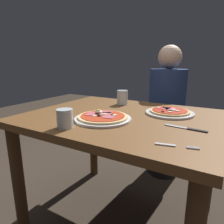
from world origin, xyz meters
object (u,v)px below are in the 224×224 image
object	(u,v)px
salt_shaker	(124,98)
dining_table	(121,133)
pizza_foreground	(103,118)
fork	(173,146)
pizza_across_left	(170,112)
knife	(188,129)
water_glass_far	(122,98)
water_glass_near	(65,120)
diner_person	(166,116)

from	to	relation	value
salt_shaker	dining_table	bearing A→B (deg)	-65.84
pizza_foreground	fork	world-z (taller)	pizza_foreground
pizza_across_left	fork	xyz separation A→B (m)	(0.14, -0.47, -0.01)
knife	salt_shaker	bearing A→B (deg)	141.61
pizza_across_left	water_glass_far	xyz separation A→B (m)	(-0.37, 0.10, 0.03)
knife	water_glass_near	bearing A→B (deg)	-152.22
diner_person	salt_shaker	bearing A→B (deg)	58.59
water_glass_near	knife	xyz separation A→B (m)	(0.51, 0.27, -0.04)
water_glass_far	fork	world-z (taller)	water_glass_far
pizza_across_left	fork	world-z (taller)	pizza_across_left
diner_person	pizza_foreground	bearing A→B (deg)	82.85
pizza_across_left	diner_person	distance (m)	0.63
dining_table	knife	size ratio (longest dim) A/B	5.57
dining_table	pizza_across_left	size ratio (longest dim) A/B	3.84
salt_shaker	water_glass_far	bearing A→B (deg)	-72.45
dining_table	pizza_across_left	xyz separation A→B (m)	(0.24, 0.17, 0.13)
fork	salt_shaker	size ratio (longest dim) A/B	2.34
pizza_foreground	water_glass_far	world-z (taller)	water_glass_far
water_glass_near	fork	bearing A→B (deg)	4.35
dining_table	salt_shaker	xyz separation A→B (m)	(-0.16, 0.36, 0.15)
dining_table	pizza_foreground	bearing A→B (deg)	-106.08
water_glass_far	water_glass_near	bearing A→B (deg)	-89.06
salt_shaker	knife	bearing A→B (deg)	-38.39
water_glass_near	diner_person	world-z (taller)	diner_person
dining_table	diner_person	world-z (taller)	diner_person
dining_table	diner_person	bearing A→B (deg)	84.60
pizza_foreground	knife	xyz separation A→B (m)	(0.43, 0.07, -0.01)
knife	salt_shaker	xyz separation A→B (m)	(-0.55, 0.44, 0.03)
dining_table	water_glass_near	size ratio (longest dim) A/B	12.03
fork	knife	world-z (taller)	knife
water_glass_near	dining_table	bearing A→B (deg)	70.39
water_glass_far	salt_shaker	xyz separation A→B (m)	(-0.03, 0.09, -0.01)
pizza_across_left	water_glass_far	bearing A→B (deg)	164.64
pizza_across_left	fork	bearing A→B (deg)	-74.04
water_glass_near	diner_person	xyz separation A→B (m)	(0.19, 1.09, -0.21)
knife	salt_shaker	distance (m)	0.71
water_glass_near	knife	world-z (taller)	water_glass_near
dining_table	pizza_across_left	bearing A→B (deg)	34.72
salt_shaker	diner_person	size ratio (longest dim) A/B	0.06
diner_person	knife	bearing A→B (deg)	111.27
water_glass_far	fork	bearing A→B (deg)	-48.57
salt_shaker	diner_person	bearing A→B (deg)	58.59
pizza_foreground	salt_shaker	distance (m)	0.52
dining_table	knife	world-z (taller)	knife
water_glass_near	fork	distance (m)	0.50
pizza_foreground	diner_person	world-z (taller)	diner_person
pizza_across_left	fork	size ratio (longest dim) A/B	1.81
water_glass_far	knife	world-z (taller)	water_glass_far
water_glass_near	water_glass_far	world-z (taller)	water_glass_far
fork	diner_person	bearing A→B (deg)	106.13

